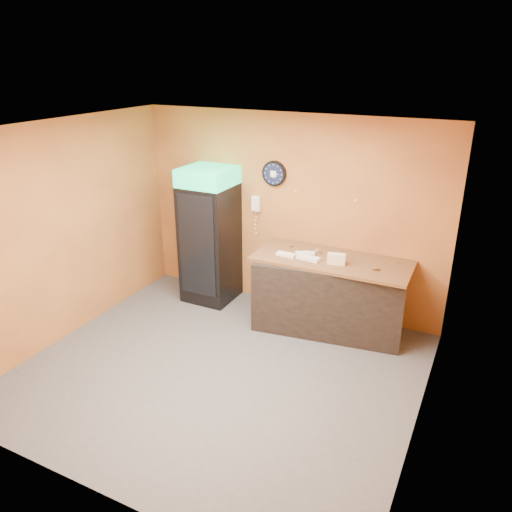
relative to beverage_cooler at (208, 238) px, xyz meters
The scene contains 15 objects.
floor 2.18m from the beverage_cooler, 55.56° to the right, with size 4.50×4.50×0.00m, color #47474C.
back_wall 1.24m from the beverage_cooler, 19.77° to the left, with size 4.50×0.02×2.80m, color #C37A37.
left_wall 2.02m from the beverage_cooler, 125.62° to the right, with size 0.02×4.00×2.80m, color #C37A37.
right_wall 3.74m from the beverage_cooler, 25.59° to the right, with size 0.02×4.00×2.80m, color #C37A37.
ceiling 2.66m from the beverage_cooler, 55.56° to the right, with size 4.50×4.00×0.02m, color white.
beverage_cooler is the anchor object (origin of this frame).
prep_counter 1.98m from the beverage_cooler, ahead, with size 1.95×0.87×0.98m, color black.
wall_clock 1.37m from the beverage_cooler, 22.49° to the left, with size 0.35×0.06×0.35m.
wall_phone 0.87m from the beverage_cooler, 29.22° to the left, with size 0.12×0.11×0.22m.
butcher_paper 1.92m from the beverage_cooler, ahead, with size 2.05×0.87×0.04m, color brown.
sub_roll_stack 2.03m from the beverage_cooler, ahead, with size 0.24×0.12×0.15m.
wrapped_sandwich_left 1.35m from the beverage_cooler, ahead, with size 0.26×0.10×0.04m, color silver.
wrapped_sandwich_mid 1.66m from the beverage_cooler, ahead, with size 0.31×0.12×0.04m, color silver.
wrapped_sandwich_right 1.55m from the beverage_cooler, ahead, with size 0.26×0.10×0.04m, color silver.
kitchen_tool 1.68m from the beverage_cooler, ahead, with size 0.07×0.07×0.07m, color silver.
Camera 1 is at (2.61, -4.27, 3.50)m, focal length 35.00 mm.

